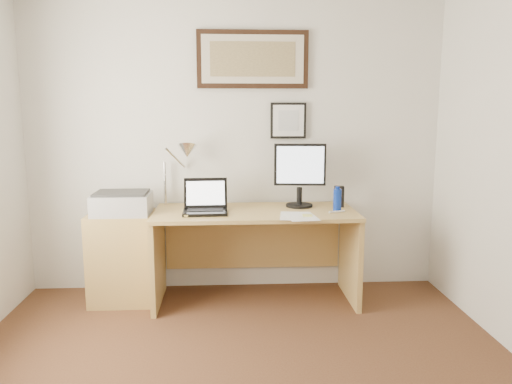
{
  "coord_description": "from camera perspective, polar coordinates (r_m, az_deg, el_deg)",
  "views": [
    {
      "loc": [
        -0.07,
        -2.25,
        1.56
      ],
      "look_at": [
        0.15,
        1.43,
        0.93
      ],
      "focal_mm": 35.0,
      "sensor_mm": 36.0,
      "label": 1
    }
  ],
  "objects": [
    {
      "name": "desk_lamp",
      "position": [
        4.09,
        -8.12,
        4.33
      ],
      "size": [
        0.29,
        0.27,
        0.53
      ],
      "color": "silver",
      "rests_on": "desk"
    },
    {
      "name": "speaker",
      "position": [
        4.16,
        9.47,
        -0.52
      ],
      "size": [
        0.08,
        0.07,
        0.17
      ],
      "primitive_type": "cube",
      "rotation": [
        0.0,
        0.0,
        -0.09
      ],
      "color": "black",
      "rests_on": "desk"
    },
    {
      "name": "water_bottle",
      "position": [
        3.96,
        9.27,
        -0.95
      ],
      "size": [
        0.06,
        0.06,
        0.18
      ],
      "primitive_type": "cylinder",
      "color": "navy",
      "rests_on": "desk"
    },
    {
      "name": "paper_sheet_b",
      "position": [
        3.75,
        5.22,
        -2.82
      ],
      "size": [
        0.24,
        0.33,
        0.0
      ],
      "primitive_type": "cube",
      "rotation": [
        0.0,
        0.0,
        0.1
      ],
      "color": "white",
      "rests_on": "desk"
    },
    {
      "name": "lcd_monitor",
      "position": [
        4.08,
        5.03,
        2.3
      ],
      "size": [
        0.42,
        0.22,
        0.52
      ],
      "color": "black",
      "rests_on": "desk"
    },
    {
      "name": "desk",
      "position": [
        4.1,
        -0.18,
        -5.11
      ],
      "size": [
        1.6,
        0.7,
        0.75
      ],
      "color": "#AD8948",
      "rests_on": "floor"
    },
    {
      "name": "picture_large",
      "position": [
        4.24,
        -0.38,
        14.93
      ],
      "size": [
        0.92,
        0.04,
        0.47
      ],
      "color": "black",
      "rests_on": "wall_back"
    },
    {
      "name": "picture_small",
      "position": [
        4.25,
        3.71,
        8.15
      ],
      "size": [
        0.3,
        0.03,
        0.3
      ],
      "color": "black",
      "rests_on": "wall_back"
    },
    {
      "name": "bottle_cap",
      "position": [
        3.94,
        9.31,
        0.49
      ],
      "size": [
        0.03,
        0.03,
        0.02
      ],
      "primitive_type": "cylinder",
      "color": "navy",
      "rests_on": "water_bottle"
    },
    {
      "name": "side_cabinet",
      "position": [
        4.19,
        -15.04,
        -7.26
      ],
      "size": [
        0.5,
        0.4,
        0.73
      ],
      "primitive_type": "cube",
      "color": "#AD8948",
      "rests_on": "floor"
    },
    {
      "name": "laptop",
      "position": [
        3.91,
        -5.81,
        -1.5
      ],
      "size": [
        0.35,
        0.3,
        0.26
      ],
      "color": "black",
      "rests_on": "desk"
    },
    {
      "name": "sticky_pad",
      "position": [
        3.78,
        5.9,
        -2.68
      ],
      "size": [
        0.08,
        0.08,
        0.01
      ],
      "primitive_type": "cube",
      "rotation": [
        0.0,
        0.0,
        -0.09
      ],
      "color": "#D7DC68",
      "rests_on": "desk"
    },
    {
      "name": "printer",
      "position": [
        4.05,
        -15.07,
        -1.23
      ],
      "size": [
        0.44,
        0.34,
        0.18
      ],
      "color": "#ACACAF",
      "rests_on": "side_cabinet"
    },
    {
      "name": "paper_sheet_a",
      "position": [
        3.78,
        4.43,
        -2.74
      ],
      "size": [
        0.25,
        0.33,
        0.0
      ],
      "primitive_type": "cube",
      "rotation": [
        0.0,
        0.0,
        -0.13
      ],
      "color": "white",
      "rests_on": "desk"
    },
    {
      "name": "wall_back",
      "position": [
        4.26,
        -2.42,
        5.47
      ],
      "size": [
        3.5,
        0.02,
        2.5
      ],
      "primitive_type": "cube",
      "color": "silver",
      "rests_on": "ground"
    },
    {
      "name": "book",
      "position": [
        3.87,
        -8.36,
        -2.4
      ],
      "size": [
        0.21,
        0.27,
        0.02
      ],
      "primitive_type": "imported",
      "rotation": [
        0.0,
        0.0,
        0.15
      ],
      "color": "#D3BD63",
      "rests_on": "desk"
    },
    {
      "name": "marker_pen",
      "position": [
        3.94,
        9.23,
        -2.23
      ],
      "size": [
        0.14,
        0.06,
        0.02
      ],
      "primitive_type": "cylinder",
      "rotation": [
        0.0,
        1.57,
        0.35
      ],
      "color": "silver",
      "rests_on": "desk"
    }
  ]
}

